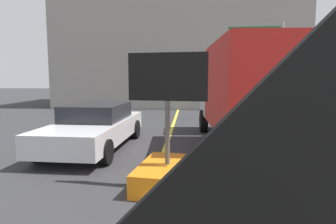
{
  "coord_description": "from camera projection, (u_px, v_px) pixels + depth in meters",
  "views": [
    {
      "loc": [
        0.74,
        1.64,
        2.21
      ],
      "look_at": [
        0.38,
        6.71,
        1.61
      ],
      "focal_mm": 31.45,
      "sensor_mm": 36.0,
      "label": 1
    }
  ],
  "objects": [
    {
      "name": "far_building_block",
      "position": [
        179.0,
        51.0,
        24.26
      ],
      "size": [
        17.94,
        9.07,
        8.69
      ],
      "primitive_type": "cube",
      "color": "gray",
      "rests_on": "ground"
    },
    {
      "name": "box_truck",
      "position": [
        248.0,
        92.0,
        9.34
      ],
      "size": [
        2.82,
        6.9,
        3.23
      ],
      "color": "black",
      "rests_on": "ground"
    },
    {
      "name": "arrow_board_trailer",
      "position": [
        167.0,
        163.0,
        6.01
      ],
      "size": [
        1.59,
        1.94,
        2.7
      ],
      "color": "orange",
      "rests_on": "ground"
    },
    {
      "name": "pickup_car",
      "position": [
        95.0,
        126.0,
        9.22
      ],
      "size": [
        2.22,
        5.12,
        1.38
      ],
      "color": "silver",
      "rests_on": "ground"
    },
    {
      "name": "lane_center_stripe",
      "position": [
        141.0,
        218.0,
        4.63
      ],
      "size": [
        0.14,
        36.0,
        0.01
      ],
      "primitive_type": "cube",
      "color": "yellow",
      "rests_on": "ground"
    },
    {
      "name": "highway_guide_sign",
      "position": [
        266.0,
        54.0,
        15.11
      ],
      "size": [
        2.79,
        0.2,
        5.0
      ],
      "color": "gray",
      "rests_on": "ground"
    }
  ]
}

